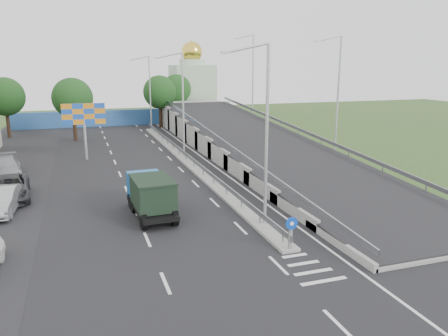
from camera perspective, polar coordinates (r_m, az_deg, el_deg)
name	(u,v)px	position (r m, az deg, el deg)	size (l,w,h in m)	color
ground	(312,272)	(20.63, 11.42, -13.12)	(160.00, 160.00, 0.00)	#2D4C1E
road_surface	(163,174)	(37.58, -7.98, -0.79)	(26.00, 90.00, 0.04)	black
median	(186,161)	(41.97, -4.98, 0.93)	(1.00, 44.00, 0.20)	gray
overpass_ramp	(259,140)	(43.97, 4.54, 3.70)	(10.00, 50.00, 3.50)	gray
median_guardrail	(186,154)	(41.84, -4.99, 1.79)	(0.09, 44.00, 0.71)	gray
sign_bollard	(291,233)	(21.94, 8.71, -8.39)	(0.64, 0.23, 1.67)	black
lamp_post_near	(264,126)	(24.13, 5.20, 5.45)	(2.74, 0.18, 10.08)	#B2B5B7
lamp_post_mid	(181,99)	(43.09, -5.62, 8.91)	(2.74, 0.18, 10.08)	#B2B5B7
lamp_post_far	(149,89)	(62.71, -9.81, 10.16)	(2.74, 0.18, 10.08)	#B2B5B7
blue_wall	(117,118)	(68.56, -13.86, 6.36)	(30.00, 0.50, 2.40)	#2A539A
church	(192,87)	(78.44, -4.15, 10.56)	(7.00, 7.00, 13.80)	#B2CCAD
billboard	(84,117)	(44.15, -17.84, 6.33)	(4.00, 0.24, 5.50)	#B2B5B7
tree_left_mid	(72,98)	(56.02, -19.19, 8.62)	(4.80, 4.80, 7.60)	black
tree_median_far	(160,92)	(65.02, -8.40, 9.76)	(4.80, 4.80, 7.60)	black
tree_left_far	(5,97)	(61.59, -26.69, 8.31)	(4.80, 4.80, 7.60)	black
tree_ramp_far	(176,89)	(72.66, -6.25, 10.19)	(4.80, 4.80, 7.60)	black
dump_truck	(150,194)	(27.14, -9.58, -3.32)	(2.41, 5.84, 2.53)	black
parked_car_b	(2,201)	(30.71, -27.05, -3.81)	(1.72, 4.92, 1.62)	#989A9D
parked_car_c	(8,188)	(33.47, -26.33, -2.41)	(2.68, 5.82, 1.62)	#2B2B30
parked_car_d	(5,167)	(40.20, -26.71, 0.06)	(2.37, 5.83, 1.69)	gray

